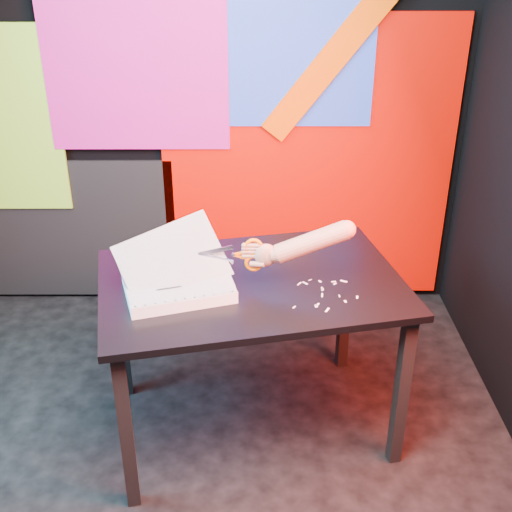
{
  "coord_description": "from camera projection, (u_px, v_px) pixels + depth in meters",
  "views": [
    {
      "loc": [
        0.36,
        -1.91,
        2.02
      ],
      "look_at": [
        0.36,
        0.33,
        0.87
      ],
      "focal_mm": 45.0,
      "sensor_mm": 36.0,
      "label": 1
    }
  ],
  "objects": [
    {
      "name": "work_table",
      "position": [
        251.0,
        299.0,
        2.63
      ],
      "size": [
        1.35,
        1.04,
        0.75
      ],
      "rotation": [
        0.0,
        0.0,
        0.21
      ],
      "color": "black",
      "rests_on": "ground"
    },
    {
      "name": "scissors",
      "position": [
        249.0,
        255.0,
        2.49
      ],
      "size": [
        0.25,
        0.02,
        0.14
      ],
      "rotation": [
        0.0,
        0.0,
        -0.02
      ],
      "color": "#9FA1B7",
      "rests_on": "printout_stack"
    },
    {
      "name": "printout_stack",
      "position": [
        178.0,
        286.0,
        2.49
      ],
      "size": [
        0.49,
        0.4,
        0.3
      ],
      "rotation": [
        0.0,
        0.0,
        0.3
      ],
      "color": "silver",
      "rests_on": "work_table"
    },
    {
      "name": "paper_clippings",
      "position": [
        325.0,
        292.0,
        2.5
      ],
      "size": [
        0.26,
        0.25,
        0.0
      ],
      "color": "white",
      "rests_on": "work_table"
    },
    {
      "name": "room",
      "position": [
        140.0,
        168.0,
        2.01
      ],
      "size": [
        3.01,
        3.01,
        2.71
      ],
      "color": "black",
      "rests_on": "ground"
    },
    {
      "name": "hand_forearm",
      "position": [
        304.0,
        244.0,
        2.46
      ],
      "size": [
        0.43,
        0.08,
        0.2
      ],
      "rotation": [
        0.0,
        0.0,
        -0.02
      ],
      "color": "#AD705B",
      "rests_on": "work_table"
    },
    {
      "name": "backdrop",
      "position": [
        200.0,
        147.0,
        3.49
      ],
      "size": [
        2.88,
        0.05,
        2.08
      ],
      "color": "#BF0700",
      "rests_on": "ground"
    }
  ]
}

